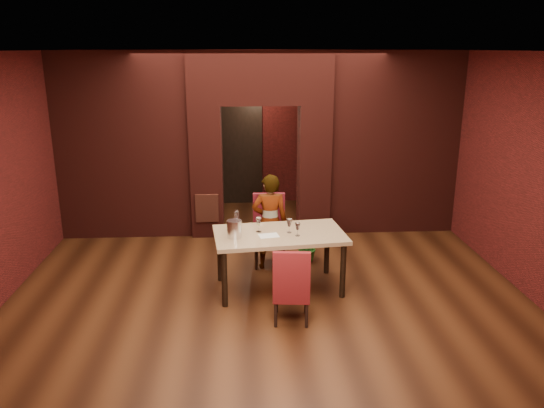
{
  "coord_description": "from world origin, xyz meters",
  "views": [
    {
      "loc": [
        -0.34,
        -7.17,
        3.25
      ],
      "look_at": [
        0.09,
        0.0,
        1.12
      ],
      "focal_mm": 35.0,
      "sensor_mm": 36.0,
      "label": 1
    }
  ],
  "objects_px": {
    "wine_glass_b": "(289,226)",
    "water_bottle": "(237,220)",
    "person_seated": "(270,222)",
    "wine_bucket": "(234,229)",
    "wine_glass_c": "(298,229)",
    "potted_plant": "(308,247)",
    "wine_glass_a": "(259,225)",
    "dining_table": "(279,261)",
    "chair_far": "(270,231)",
    "chair_near": "(291,284)"
  },
  "relations": [
    {
      "from": "wine_glass_b",
      "to": "wine_bucket",
      "type": "xyz_separation_m",
      "value": [
        -0.74,
        -0.15,
        0.02
      ]
    },
    {
      "from": "chair_far",
      "to": "chair_near",
      "type": "bearing_deg",
      "value": -84.03
    },
    {
      "from": "wine_glass_a",
      "to": "water_bottle",
      "type": "xyz_separation_m",
      "value": [
        -0.3,
        0.08,
        0.04
      ]
    },
    {
      "from": "wine_glass_a",
      "to": "water_bottle",
      "type": "bearing_deg",
      "value": 164.42
    },
    {
      "from": "person_seated",
      "to": "wine_glass_b",
      "type": "distance_m",
      "value": 0.81
    },
    {
      "from": "wine_glass_b",
      "to": "water_bottle",
      "type": "height_order",
      "value": "water_bottle"
    },
    {
      "from": "potted_plant",
      "to": "wine_glass_c",
      "type": "bearing_deg",
      "value": -104.84
    },
    {
      "from": "dining_table",
      "to": "potted_plant",
      "type": "bearing_deg",
      "value": 55.63
    },
    {
      "from": "wine_glass_b",
      "to": "potted_plant",
      "type": "relative_size",
      "value": 0.42
    },
    {
      "from": "wine_glass_c",
      "to": "wine_glass_a",
      "type": "bearing_deg",
      "value": 159.44
    },
    {
      "from": "wine_glass_b",
      "to": "dining_table",
      "type": "bearing_deg",
      "value": -176.02
    },
    {
      "from": "person_seated",
      "to": "water_bottle",
      "type": "height_order",
      "value": "person_seated"
    },
    {
      "from": "wine_glass_a",
      "to": "wine_glass_b",
      "type": "height_order",
      "value": "wine_glass_a"
    },
    {
      "from": "person_seated",
      "to": "wine_bucket",
      "type": "distance_m",
      "value": 1.07
    },
    {
      "from": "wine_glass_a",
      "to": "wine_glass_c",
      "type": "relative_size",
      "value": 1.11
    },
    {
      "from": "wine_glass_c",
      "to": "water_bottle",
      "type": "height_order",
      "value": "water_bottle"
    },
    {
      "from": "wine_bucket",
      "to": "chair_far",
      "type": "bearing_deg",
      "value": 62.87
    },
    {
      "from": "wine_glass_b",
      "to": "wine_glass_c",
      "type": "bearing_deg",
      "value": -53.42
    },
    {
      "from": "person_seated",
      "to": "wine_bucket",
      "type": "xyz_separation_m",
      "value": [
        -0.52,
        -0.91,
        0.21
      ]
    },
    {
      "from": "dining_table",
      "to": "wine_bucket",
      "type": "bearing_deg",
      "value": -172.71
    },
    {
      "from": "wine_glass_a",
      "to": "potted_plant",
      "type": "bearing_deg",
      "value": 48.58
    },
    {
      "from": "chair_near",
      "to": "water_bottle",
      "type": "distance_m",
      "value": 1.33
    },
    {
      "from": "water_bottle",
      "to": "potted_plant",
      "type": "bearing_deg",
      "value": 37.05
    },
    {
      "from": "chair_near",
      "to": "wine_glass_b",
      "type": "bearing_deg",
      "value": -87.52
    },
    {
      "from": "wine_bucket",
      "to": "person_seated",
      "type": "bearing_deg",
      "value": 60.13
    },
    {
      "from": "person_seated",
      "to": "potted_plant",
      "type": "height_order",
      "value": "person_seated"
    },
    {
      "from": "wine_glass_c",
      "to": "water_bottle",
      "type": "distance_m",
      "value": 0.86
    },
    {
      "from": "person_seated",
      "to": "wine_glass_c",
      "type": "relative_size",
      "value": 8.07
    },
    {
      "from": "chair_far",
      "to": "wine_bucket",
      "type": "xyz_separation_m",
      "value": [
        -0.52,
        -1.02,
        0.4
      ]
    },
    {
      "from": "wine_glass_a",
      "to": "water_bottle",
      "type": "height_order",
      "value": "water_bottle"
    },
    {
      "from": "chair_far",
      "to": "wine_glass_a",
      "type": "bearing_deg",
      "value": -102.97
    },
    {
      "from": "wine_glass_c",
      "to": "water_bottle",
      "type": "relative_size",
      "value": 0.63
    },
    {
      "from": "chair_far",
      "to": "potted_plant",
      "type": "relative_size",
      "value": 2.34
    },
    {
      "from": "water_bottle",
      "to": "wine_bucket",
      "type": "bearing_deg",
      "value": -96.38
    },
    {
      "from": "chair_far",
      "to": "potted_plant",
      "type": "height_order",
      "value": "chair_far"
    },
    {
      "from": "wine_bucket",
      "to": "water_bottle",
      "type": "distance_m",
      "value": 0.3
    },
    {
      "from": "water_bottle",
      "to": "wine_glass_a",
      "type": "bearing_deg",
      "value": -15.58
    },
    {
      "from": "wine_glass_b",
      "to": "potted_plant",
      "type": "xyz_separation_m",
      "value": [
        0.39,
        0.97,
        -0.69
      ]
    },
    {
      "from": "wine_glass_b",
      "to": "wine_glass_c",
      "type": "xyz_separation_m",
      "value": [
        0.1,
        -0.13,
        -0.01
      ]
    },
    {
      "from": "chair_far",
      "to": "person_seated",
      "type": "bearing_deg",
      "value": -90.05
    },
    {
      "from": "chair_far",
      "to": "wine_glass_b",
      "type": "xyz_separation_m",
      "value": [
        0.22,
        -0.86,
        0.38
      ]
    },
    {
      "from": "person_seated",
      "to": "wine_glass_b",
      "type": "relative_size",
      "value": 7.57
    },
    {
      "from": "wine_glass_b",
      "to": "wine_bucket",
      "type": "height_order",
      "value": "wine_bucket"
    },
    {
      "from": "dining_table",
      "to": "wine_glass_b",
      "type": "relative_size",
      "value": 9.08
    },
    {
      "from": "dining_table",
      "to": "wine_glass_b",
      "type": "height_order",
      "value": "wine_glass_b"
    },
    {
      "from": "chair_far",
      "to": "chair_near",
      "type": "height_order",
      "value": "chair_far"
    },
    {
      "from": "chair_far",
      "to": "dining_table",
      "type": "bearing_deg",
      "value": -83.85
    },
    {
      "from": "chair_near",
      "to": "wine_glass_c",
      "type": "bearing_deg",
      "value": -95.37
    },
    {
      "from": "dining_table",
      "to": "chair_far",
      "type": "bearing_deg",
      "value": 89.53
    },
    {
      "from": "chair_far",
      "to": "person_seated",
      "type": "distance_m",
      "value": 0.22
    }
  ]
}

